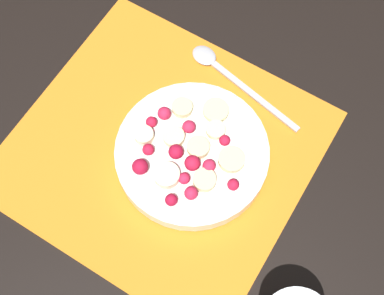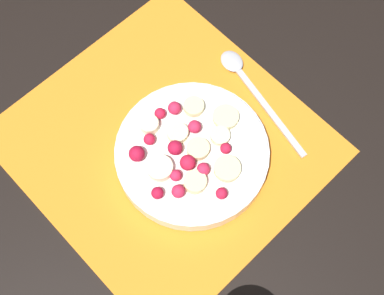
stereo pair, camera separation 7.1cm
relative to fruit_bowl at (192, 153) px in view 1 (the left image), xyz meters
name	(u,v)px [view 1 (the left image)]	position (x,y,z in m)	size (l,w,h in m)	color
ground_plane	(162,150)	(0.04, 0.01, -0.02)	(3.00, 3.00, 0.00)	black
placemat	(162,150)	(0.04, 0.01, -0.02)	(0.40, 0.38, 0.01)	orange
fruit_bowl	(192,153)	(0.00, 0.00, 0.00)	(0.21, 0.21, 0.05)	white
spoon	(223,70)	(0.03, -0.14, -0.02)	(0.20, 0.06, 0.01)	#B2B2B7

